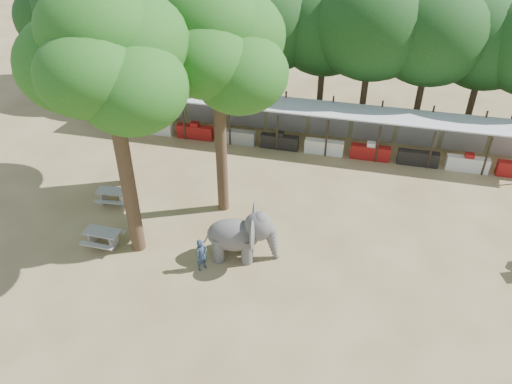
% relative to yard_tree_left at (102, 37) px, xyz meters
% --- Properties ---
extents(ground, '(100.00, 100.00, 0.00)m').
position_rel_yard_tree_left_xyz_m(ground, '(9.13, -7.19, -8.20)').
color(ground, brown).
rests_on(ground, ground).
extents(vendor_stalls, '(28.00, 2.99, 2.80)m').
position_rel_yard_tree_left_xyz_m(vendor_stalls, '(9.13, 6.65, -7.02)').
color(vendor_stalls, '#B1B5B9').
rests_on(vendor_stalls, ground).
extents(yard_tree_left, '(7.10, 6.90, 11.02)m').
position_rel_yard_tree_left_xyz_m(yard_tree_left, '(0.00, 0.00, 0.00)').
color(yard_tree_left, '#332316').
rests_on(yard_tree_left, ground).
extents(yard_tree_center, '(7.10, 6.90, 12.04)m').
position_rel_yard_tree_left_xyz_m(yard_tree_center, '(3.00, -5.00, 1.01)').
color(yard_tree_center, '#332316').
rests_on(yard_tree_center, ground).
extents(yard_tree_back, '(7.10, 6.90, 11.36)m').
position_rel_yard_tree_left_xyz_m(yard_tree_back, '(6.00, -1.00, 0.34)').
color(yard_tree_back, '#332316').
rests_on(yard_tree_back, ground).
extents(backdrop_trees, '(46.46, 5.95, 8.33)m').
position_rel_yard_tree_left_xyz_m(backdrop_trees, '(9.13, 11.81, -2.69)').
color(backdrop_trees, '#332316').
rests_on(backdrop_trees, ground).
extents(elephant, '(3.44, 2.57, 2.57)m').
position_rel_yard_tree_left_xyz_m(elephant, '(8.07, -4.62, -6.91)').
color(elephant, '#4A4747').
rests_on(elephant, ground).
extents(handler, '(0.66, 0.70, 1.63)m').
position_rel_yard_tree_left_xyz_m(handler, '(6.54, -5.86, -7.39)').
color(handler, '#26384C').
rests_on(handler, ground).
extents(picnic_table_near, '(1.69, 1.53, 0.83)m').
position_rel_yard_tree_left_xyz_m(picnic_table_near, '(1.45, -5.42, -7.66)').
color(picnic_table_near, gray).
rests_on(picnic_table_near, ground).
extents(picnic_table_far, '(1.73, 1.59, 0.79)m').
position_rel_yard_tree_left_xyz_m(picnic_table_far, '(0.29, -2.15, -7.68)').
color(picnic_table_far, gray).
rests_on(picnic_table_far, ground).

